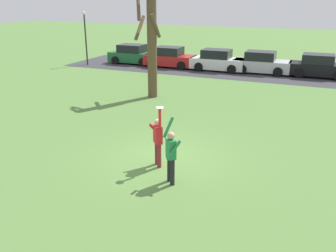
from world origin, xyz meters
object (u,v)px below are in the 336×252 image
object	(u,v)px
frisbee_disc	(160,108)
parked_car_red	(170,58)
parked_car_green	(133,55)
parked_car_silver	(262,63)
bare_tree_tall	(151,39)
person_defender	(171,153)
parked_car_white	(218,61)
parked_car_black	(319,67)
person_catcher	(158,138)
lamppost_by_lot	(85,33)

from	to	relation	value
frisbee_disc	parked_car_red	bearing A→B (deg)	111.63
parked_car_green	parked_car_silver	xyz separation A→B (m)	(10.70, 0.02, 0.00)
bare_tree_tall	person_defender	bearing A→B (deg)	-61.46
parked_car_white	parked_car_black	distance (m)	7.24
parked_car_white	parked_car_black	bearing A→B (deg)	2.73
parked_car_green	parked_car_white	size ratio (longest dim) A/B	1.00
person_catcher	lamppost_by_lot	bearing A→B (deg)	179.07
person_defender	parked_car_red	xyz separation A→B (m)	(-7.57, 18.11, -0.25)
person_catcher	parked_car_silver	size ratio (longest dim) A/B	0.51
person_defender	parked_car_red	size ratio (longest dim) A/B	0.50
parked_car_black	parked_car_green	bearing A→B (deg)	-179.80
parked_car_silver	parked_car_white	bearing A→B (deg)	-175.62
person_catcher	parked_car_silver	bearing A→B (deg)	136.27
parked_car_black	person_catcher	bearing A→B (deg)	-104.59
parked_car_white	parked_car_silver	distance (m)	3.28
lamppost_by_lot	parked_car_silver	bearing A→B (deg)	8.60
parked_car_red	parked_car_black	xyz separation A→B (m)	(11.18, 0.41, 0.00)
person_defender	frisbee_disc	size ratio (longest dim) A/B	8.50
person_catcher	bare_tree_tall	distance (m)	9.29
parked_car_green	parked_car_black	distance (m)	14.66
frisbee_disc	parked_car_green	bearing A→B (deg)	120.46
person_defender	parked_car_green	world-z (taller)	person_defender
parked_car_green	lamppost_by_lot	xyz separation A→B (m)	(-3.22, -2.08, 1.86)
parked_car_white	parked_car_black	size ratio (longest dim) A/B	1.00
person_catcher	lamppost_by_lot	world-z (taller)	lamppost_by_lot
parked_car_black	person_defender	bearing A→B (deg)	-101.37
person_catcher	parked_car_green	xyz separation A→B (m)	(-10.20, 17.43, -0.25)
parked_car_silver	bare_tree_tall	size ratio (longest dim) A/B	0.67
parked_car_silver	parked_car_red	bearing A→B (deg)	-178.04
parked_car_red	bare_tree_tall	xyz separation A→B (m)	(2.68, -9.10, 2.47)
parked_car_black	parked_car_silver	bearing A→B (deg)	-178.63
parked_car_green	parked_car_silver	distance (m)	10.70
parked_car_red	person_defender	bearing A→B (deg)	-67.66
parked_car_black	lamppost_by_lot	xyz separation A→B (m)	(-17.88, -2.23, 1.86)
parked_car_green	bare_tree_tall	world-z (taller)	bare_tree_tall
parked_car_black	bare_tree_tall	bearing A→B (deg)	-132.14
parked_car_white	lamppost_by_lot	size ratio (longest dim) A/B	0.97
parked_car_green	person_catcher	bearing A→B (deg)	-60.02
parked_car_black	lamppost_by_lot	world-z (taller)	lamppost_by_lot
parked_car_green	bare_tree_tall	distance (m)	11.48
person_defender	frisbee_disc	world-z (taller)	frisbee_disc
bare_tree_tall	parked_car_green	bearing A→B (deg)	123.29
person_catcher	parked_car_silver	xyz separation A→B (m)	(0.50, 17.46, -0.25)
person_catcher	parked_car_red	distance (m)	18.44
person_catcher	parked_car_green	size ratio (longest dim) A/B	0.51
parked_car_green	parked_car_black	world-z (taller)	same
parked_car_silver	lamppost_by_lot	bearing A→B (deg)	-171.75
bare_tree_tall	person_catcher	bearing A→B (deg)	-63.36
bare_tree_tall	lamppost_by_lot	size ratio (longest dim) A/B	1.45
person_defender	lamppost_by_lot	bearing A→B (deg)	-0.87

